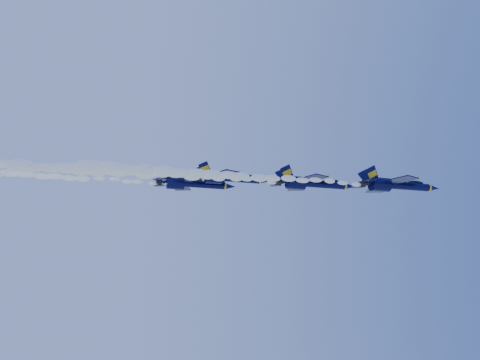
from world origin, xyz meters
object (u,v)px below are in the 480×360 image
object	(u,v)px
jet_third	(228,178)
jet_second	(312,183)
jet_fourth	(191,184)
jet_lead	(396,185)

from	to	relation	value
jet_third	jet_second	bearing A→B (deg)	-21.26
jet_third	jet_fourth	world-z (taller)	jet_third
jet_second	jet_third	distance (m)	16.25
jet_lead	jet_fourth	size ratio (longest dim) A/B	0.98
jet_fourth	jet_second	bearing A→B (deg)	-27.24
jet_second	jet_fourth	size ratio (longest dim) A/B	1.01
jet_second	jet_fourth	bearing A→B (deg)	152.76
jet_third	jet_lead	bearing A→B (deg)	-30.49
jet_lead	jet_second	xyz separation A→B (m)	(-11.81, 9.97, 1.90)
jet_lead	jet_third	world-z (taller)	jet_third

